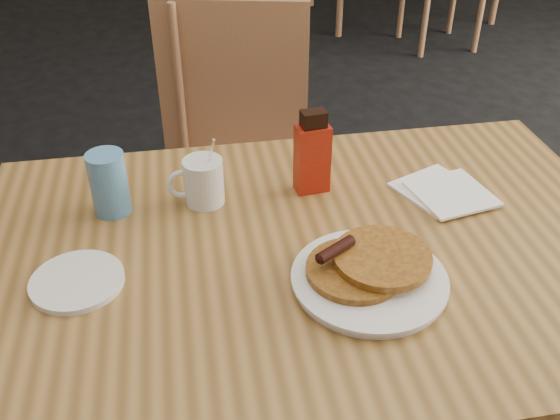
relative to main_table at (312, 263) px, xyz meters
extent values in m
cube|color=olive|center=(0.00, 0.00, 0.02)|extent=(1.33, 0.92, 0.04)
cube|color=#A16B4B|center=(0.00, 0.00, 0.00)|extent=(1.37, 0.97, 0.02)
cylinder|color=#A16B4B|center=(0.56, 0.35, -0.36)|extent=(0.04, 0.04, 0.71)
cube|color=#A16B4B|center=(-0.02, 0.62, -0.23)|extent=(0.55, 0.55, 0.04)
cube|color=#A16B4B|center=(-0.02, 0.83, 0.03)|extent=(0.44, 0.16, 0.49)
cylinder|color=#A16B4B|center=(-0.20, 0.44, -0.48)|extent=(0.04, 0.04, 0.46)
cylinder|color=#A16B4B|center=(0.16, 0.80, -0.48)|extent=(0.04, 0.04, 0.46)
cylinder|color=#A16B4B|center=(1.48, 2.67, -0.47)|extent=(0.04, 0.04, 0.47)
cylinder|color=white|center=(0.07, -0.13, 0.05)|extent=(0.26, 0.26, 0.02)
cylinder|color=white|center=(0.07, -0.13, 0.06)|extent=(0.27, 0.27, 0.01)
cylinder|color=#A07021|center=(0.04, -0.11, 0.07)|extent=(0.17, 0.17, 0.01)
cylinder|color=#A07021|center=(0.10, -0.11, 0.08)|extent=(0.17, 0.17, 0.01)
cylinder|color=black|center=(0.01, -0.09, 0.10)|extent=(0.08, 0.06, 0.02)
cylinder|color=white|center=(-0.18, 0.20, 0.09)|extent=(0.08, 0.08, 0.10)
torus|color=white|center=(-0.22, 0.20, 0.09)|extent=(0.07, 0.01, 0.07)
cylinder|color=black|center=(-0.18, 0.20, 0.13)|extent=(0.07, 0.07, 0.01)
cylinder|color=silver|center=(-0.17, 0.20, 0.12)|extent=(0.03, 0.05, 0.14)
cube|color=maroon|center=(0.05, 0.20, 0.12)|extent=(0.07, 0.05, 0.15)
cube|color=black|center=(0.05, 0.20, 0.21)|extent=(0.05, 0.04, 0.03)
cube|color=white|center=(0.31, 0.13, 0.04)|extent=(0.20, 0.20, 0.01)
cube|color=white|center=(0.33, 0.10, 0.05)|extent=(0.17, 0.17, 0.01)
cylinder|color=#508BBC|center=(-0.37, 0.21, 0.11)|extent=(0.09, 0.09, 0.13)
cylinder|color=white|center=(-0.43, -0.01, 0.05)|extent=(0.20, 0.20, 0.01)
camera|label=1|loc=(-0.27, -0.89, 0.77)|focal=40.00mm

